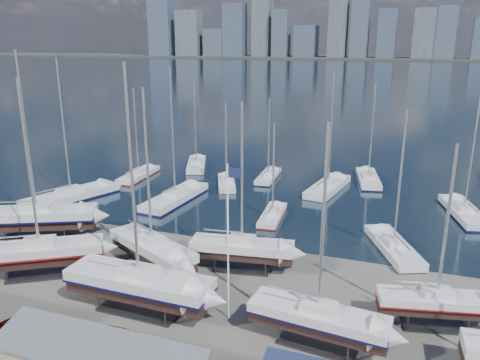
% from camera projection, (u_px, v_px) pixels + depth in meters
% --- Properties ---
extents(ground, '(1400.00, 1400.00, 0.00)m').
position_uv_depth(ground, '(199.00, 291.00, 38.61)').
color(ground, '#605E59').
rests_on(ground, ground).
extents(water, '(1400.00, 600.00, 0.40)m').
position_uv_depth(water, '(387.00, 72.00, 318.73)').
color(water, '#192A3B').
rests_on(water, ground).
extents(far_shore, '(1400.00, 80.00, 2.20)m').
position_uv_depth(far_shore, '(398.00, 58.00, 553.27)').
color(far_shore, '#2D332D').
rests_on(far_shore, ground).
extents(skyline, '(639.14, 43.80, 107.69)m').
position_uv_depth(skyline, '(394.00, 25.00, 539.39)').
color(skyline, '#475166').
rests_on(skyline, far_shore).
extents(sailboat_cradle_0, '(12.24, 8.12, 19.07)m').
position_uv_depth(sailboat_cradle_0, '(37.00, 217.00, 48.61)').
color(sailboat_cradle_0, '#2D2D33').
rests_on(sailboat_cradle_0, ground).
extents(sailboat_cradle_1, '(10.60, 8.21, 17.12)m').
position_uv_depth(sailboat_cradle_1, '(40.00, 252.00, 40.70)').
color(sailboat_cradle_1, '#2D2D33').
rests_on(sailboat_cradle_1, ground).
extents(sailboat_cradle_2, '(10.15, 6.96, 16.24)m').
position_uv_depth(sailboat_cradle_2, '(152.00, 248.00, 41.60)').
color(sailboat_cradle_2, '#2D2D33').
rests_on(sailboat_cradle_2, ground).
extents(sailboat_cradle_3, '(11.63, 3.46, 18.49)m').
position_uv_depth(sailboat_cradle_3, '(139.00, 284.00, 35.27)').
color(sailboat_cradle_3, '#2D2D33').
rests_on(sailboat_cradle_3, ground).
extents(sailboat_cradle_4, '(9.46, 3.86, 15.07)m').
position_uv_depth(sailboat_cradle_4, '(242.00, 248.00, 41.75)').
color(sailboat_cradle_4, '#2D2D33').
rests_on(sailboat_cradle_4, ground).
extents(sailboat_cradle_5, '(9.62, 3.60, 15.24)m').
position_uv_depth(sailboat_cradle_5, '(318.00, 318.00, 31.17)').
color(sailboat_cradle_5, '#2D2D33').
rests_on(sailboat_cradle_5, ground).
extents(sailboat_cradle_6, '(8.50, 3.99, 13.46)m').
position_uv_depth(sailboat_cradle_6, '(436.00, 302.00, 33.27)').
color(sailboat_cradle_6, '#2D2D33').
rests_on(sailboat_cradle_6, ground).
extents(sailboat_moored_0, '(7.90, 13.01, 18.83)m').
position_uv_depth(sailboat_moored_0, '(71.00, 198.00, 60.67)').
color(sailboat_moored_0, black).
rests_on(sailboat_moored_0, water).
extents(sailboat_moored_1, '(3.09, 9.44, 13.93)m').
position_uv_depth(sailboat_moored_1, '(139.00, 176.00, 70.64)').
color(sailboat_moored_1, black).
rests_on(sailboat_moored_1, water).
extents(sailboat_moored_2, '(6.09, 10.00, 14.61)m').
position_uv_depth(sailboat_moored_2, '(196.00, 166.00, 76.43)').
color(sailboat_moored_2, black).
rests_on(sailboat_moored_2, water).
extents(sailboat_moored_3, '(4.31, 12.13, 17.79)m').
position_uv_depth(sailboat_moored_3, '(175.00, 199.00, 60.08)').
color(sailboat_moored_3, black).
rests_on(sailboat_moored_3, water).
extents(sailboat_moored_4, '(5.32, 8.39, 12.31)m').
position_uv_depth(sailboat_moored_4, '(226.00, 184.00, 66.73)').
color(sailboat_moored_4, black).
rests_on(sailboat_moored_4, water).
extents(sailboat_moored_5, '(2.88, 8.58, 12.64)m').
position_uv_depth(sailboat_moored_5, '(268.00, 177.00, 69.92)').
color(sailboat_moored_5, black).
rests_on(sailboat_moored_5, water).
extents(sailboat_moored_6, '(2.83, 7.94, 11.64)m').
position_uv_depth(sailboat_moored_6, '(272.00, 216.00, 54.35)').
color(sailboat_moored_6, black).
rests_on(sailboat_moored_6, water).
extents(sailboat_moored_7, '(4.92, 11.46, 16.76)m').
position_uv_depth(sailboat_moored_7, '(328.00, 188.00, 64.54)').
color(sailboat_moored_7, black).
rests_on(sailboat_moored_7, water).
extents(sailboat_moored_8, '(4.63, 10.31, 14.90)m').
position_uv_depth(sailboat_moored_8, '(368.00, 180.00, 68.51)').
color(sailboat_moored_8, black).
rests_on(sailboat_moored_8, water).
extents(sailboat_moored_9, '(6.28, 9.90, 14.53)m').
position_uv_depth(sailboat_moored_9, '(393.00, 248.00, 45.82)').
color(sailboat_moored_9, black).
rests_on(sailboat_moored_9, water).
extents(sailboat_moored_10, '(5.35, 11.04, 15.90)m').
position_uv_depth(sailboat_moored_10, '(464.00, 214.00, 55.07)').
color(sailboat_moored_10, black).
rests_on(sailboat_moored_10, water).
extents(car_a, '(3.40, 5.01, 1.58)m').
position_uv_depth(car_a, '(8.00, 332.00, 31.76)').
color(car_a, gray).
rests_on(car_a, ground).
extents(car_b, '(4.28, 2.73, 1.33)m').
position_uv_depth(car_b, '(110.00, 340.00, 31.11)').
color(car_b, gray).
rests_on(car_b, ground).
extents(car_c, '(2.22, 4.74, 1.31)m').
position_uv_depth(car_c, '(101.00, 350.00, 30.08)').
color(car_c, gray).
rests_on(car_c, ground).
extents(flagpole, '(1.05, 0.12, 11.88)m').
position_uv_depth(flagpole, '(229.00, 233.00, 32.77)').
color(flagpole, white).
rests_on(flagpole, ground).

